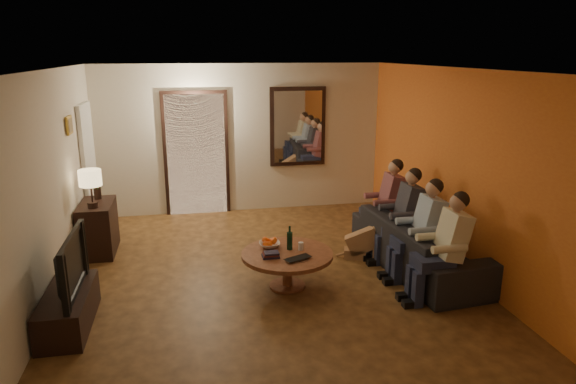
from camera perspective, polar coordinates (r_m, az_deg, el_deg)
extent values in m
cube|color=#402711|center=(6.63, -2.07, -9.60)|extent=(5.00, 6.00, 0.01)
cube|color=white|center=(6.01, -2.32, 13.47)|extent=(5.00, 6.00, 0.01)
cube|color=beige|center=(9.11, -5.16, 5.87)|extent=(5.00, 0.02, 2.60)
cube|color=beige|center=(3.43, 5.84, -10.71)|extent=(5.00, 0.02, 2.60)
cube|color=beige|center=(6.32, -25.17, 0.17)|extent=(0.02, 6.00, 2.60)
cube|color=beige|center=(7.02, 18.42, 2.25)|extent=(0.02, 6.00, 2.60)
cube|color=orange|center=(7.01, 18.35, 2.25)|extent=(0.01, 6.00, 2.60)
cube|color=#FFE0A5|center=(9.09, -10.14, 4.06)|extent=(1.00, 0.06, 2.10)
cube|color=black|center=(9.08, -10.14, 4.05)|extent=(1.12, 0.04, 2.22)
cube|color=silver|center=(9.13, -8.53, 3.22)|extent=(0.45, 0.03, 1.70)
cube|color=black|center=(9.20, 1.09, 7.28)|extent=(1.00, 0.05, 1.40)
cube|color=white|center=(9.17, 1.13, 7.25)|extent=(0.86, 0.02, 1.26)
cube|color=white|center=(8.57, -21.19, 2.35)|extent=(0.06, 0.85, 2.04)
cube|color=#B28C33|center=(7.46, -23.14, 6.85)|extent=(0.03, 0.28, 0.24)
cube|color=brown|center=(7.46, -23.02, 6.86)|extent=(0.01, 0.22, 0.18)
cube|color=black|center=(7.81, -20.33, -3.75)|extent=(0.45, 0.83, 0.74)
cube|color=black|center=(5.97, -23.20, -11.88)|extent=(0.45, 1.15, 0.38)
imported|color=black|center=(5.77, -23.73, -7.42)|extent=(1.08, 0.14, 0.62)
imported|color=black|center=(7.01, 14.32, -5.66)|extent=(2.39, 1.12, 0.68)
cylinder|color=brown|center=(6.33, -0.09, -8.64)|extent=(1.13, 1.13, 0.45)
imported|color=white|center=(6.40, -2.06, -5.87)|extent=(0.26, 0.26, 0.06)
cylinder|color=silver|center=(6.30, 1.44, -6.04)|extent=(0.06, 0.06, 0.10)
imported|color=black|center=(6.00, 1.38, -7.55)|extent=(0.39, 0.33, 0.03)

